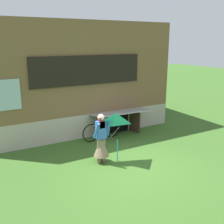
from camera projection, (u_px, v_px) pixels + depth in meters
The scene contains 5 objects.
ground_plane at pixel (127, 164), 9.02m from camera, with size 60.00×60.00×0.00m, color #386023.
log_house at pixel (68, 75), 12.86m from camera, with size 8.30×5.68×4.79m.
person at pixel (101, 142), 8.99m from camera, with size 0.61×0.53×1.69m.
kite at pixel (116, 126), 8.48m from camera, with size 1.12×1.07×1.71m.
bicycle_black at pixel (102, 130), 11.18m from camera, with size 1.80×0.18×0.82m.
Camera 1 is at (-4.48, -6.97, 3.99)m, focal length 43.30 mm.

